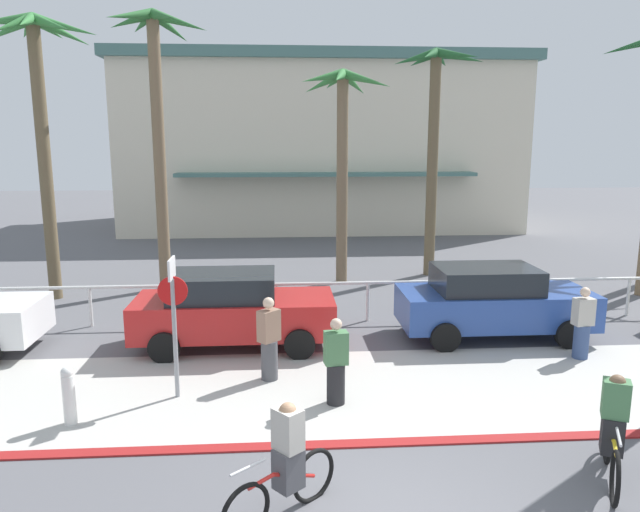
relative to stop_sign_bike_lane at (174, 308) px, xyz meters
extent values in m
plane|color=#5B5B60|center=(2.95, 5.89, -1.68)|extent=(80.00, 80.00, 0.00)
cube|color=beige|center=(2.95, 0.09, -1.67)|extent=(44.00, 4.00, 0.02)
cube|color=maroon|center=(2.95, -1.91, -1.66)|extent=(44.00, 0.24, 0.03)
cube|color=beige|center=(4.10, 22.63, 2.42)|extent=(19.68, 9.49, 8.19)
cube|color=#47706B|center=(4.10, 22.63, 6.76)|extent=(20.28, 10.09, 0.50)
cube|color=#47706B|center=(4.10, 17.39, 1.32)|extent=(13.77, 1.20, 0.16)
cylinder|color=white|center=(2.95, 4.39, -0.68)|extent=(20.75, 0.08, 0.08)
cylinder|color=white|center=(-2.82, 4.39, -1.18)|extent=(0.08, 0.08, 1.00)
cylinder|color=white|center=(-0.51, 4.39, -1.18)|extent=(0.08, 0.08, 1.00)
cylinder|color=white|center=(1.79, 4.39, -1.18)|extent=(0.08, 0.08, 1.00)
cylinder|color=white|center=(4.10, 4.39, -1.18)|extent=(0.08, 0.08, 1.00)
cylinder|color=white|center=(6.40, 4.39, -1.18)|extent=(0.08, 0.08, 1.00)
cylinder|color=white|center=(8.71, 4.39, -1.18)|extent=(0.08, 0.08, 1.00)
cylinder|color=white|center=(11.01, 4.39, -1.18)|extent=(0.08, 0.08, 1.00)
cylinder|color=gray|center=(0.00, 0.00, -0.58)|extent=(0.08, 0.08, 2.20)
cube|color=white|center=(0.00, 0.00, 0.70)|extent=(0.04, 0.56, 0.36)
cylinder|color=red|center=(0.00, 0.00, 0.30)|extent=(0.52, 0.03, 0.52)
cylinder|color=white|center=(-1.56, -0.95, -1.25)|extent=(0.20, 0.20, 0.85)
sphere|color=white|center=(-1.56, -0.95, -0.78)|extent=(0.20, 0.20, 0.20)
cylinder|color=brown|center=(-4.68, 7.24, 2.21)|extent=(0.36, 0.36, 7.77)
cone|color=#387F3D|center=(-3.84, 7.24, 5.89)|extent=(1.77, 0.32, 0.73)
cone|color=#387F3D|center=(-4.09, 7.74, 5.82)|extent=(1.48, 1.31, 0.84)
cone|color=#387F3D|center=(-4.55, 8.01, 5.95)|extent=(0.59, 1.64, 0.60)
cone|color=#387F3D|center=(-5.09, 7.95, 5.95)|extent=(1.12, 1.62, 0.60)
cone|color=#387F3D|center=(-5.46, 7.53, 5.83)|extent=(1.76, 0.90, 0.84)
cone|color=#387F3D|center=(-5.42, 6.98, 5.96)|extent=(1.63, 0.85, 0.58)
cone|color=#387F3D|center=(-4.99, 6.71, 5.83)|extent=(0.96, 1.34, 0.82)
cone|color=#387F3D|center=(-4.54, 6.45, 5.87)|extent=(0.61, 1.72, 0.76)
cone|color=#387F3D|center=(-4.05, 6.71, 5.87)|extent=(1.54, 1.36, 0.76)
cylinder|color=#756047|center=(-1.67, 8.16, 2.37)|extent=(0.36, 0.36, 8.10)
cone|color=#2D6B33|center=(-0.91, 8.16, 6.20)|extent=(1.62, 0.32, 0.75)
cone|color=#2D6B33|center=(-1.28, 8.83, 6.15)|extent=(1.11, 1.61, 0.85)
cone|color=#2D6B33|center=(-2.10, 8.90, 6.29)|extent=(1.16, 1.69, 0.58)
cone|color=#2D6B33|center=(-2.28, 8.16, 6.23)|extent=(1.30, 0.32, 0.70)
cone|color=#2D6B33|center=(-2.13, 7.37, 6.22)|extent=(1.22, 1.79, 0.71)
cone|color=#2D6B33|center=(-1.25, 7.43, 6.24)|extent=(1.15, 1.68, 0.69)
cylinder|color=#756047|center=(3.89, 8.75, 1.60)|extent=(0.36, 0.36, 6.56)
cone|color=#387F3D|center=(4.63, 8.75, 4.69)|extent=(1.56, 0.32, 0.69)
cone|color=#387F3D|center=(4.29, 9.26, 4.62)|extent=(1.12, 1.29, 0.81)
cone|color=#387F3D|center=(3.70, 9.56, 4.73)|extent=(0.69, 1.74, 0.62)
cone|color=#387F3D|center=(3.32, 9.03, 4.62)|extent=(1.38, 0.89, 0.82)
cone|color=#387F3D|center=(3.25, 8.45, 4.73)|extent=(1.48, 0.94, 0.61)
cone|color=#387F3D|center=(3.71, 7.98, 4.71)|extent=(0.68, 1.68, 0.66)
cone|color=#387F3D|center=(4.36, 8.17, 4.70)|extent=(1.23, 1.43, 0.66)
cylinder|color=brown|center=(6.99, 9.56, 1.98)|extent=(0.36, 0.36, 7.31)
cone|color=#235B2D|center=(7.78, 9.56, 5.50)|extent=(1.63, 0.32, 0.59)
cone|color=#235B2D|center=(7.29, 10.08, 5.49)|extent=(0.92, 1.28, 0.60)
cone|color=#235B2D|center=(6.69, 10.08, 5.49)|extent=(0.92, 1.28, 0.61)
cone|color=#235B2D|center=(6.30, 9.56, 5.45)|extent=(1.46, 0.32, 0.68)
cone|color=#235B2D|center=(6.66, 8.98, 5.49)|extent=(0.97, 1.37, 0.61)
cone|color=#235B2D|center=(7.43, 8.80, 5.48)|extent=(1.18, 1.73, 0.63)
cone|color=#235B2D|center=(12.19, 7.22, 5.57)|extent=(1.25, 1.84, 0.59)
cylinder|color=black|center=(-4.16, 3.57, -1.35)|extent=(0.66, 0.22, 0.66)
cube|color=red|center=(0.86, 2.68, -0.95)|extent=(4.40, 1.80, 0.80)
cube|color=#1E2328|center=(0.61, 2.68, -0.27)|extent=(2.29, 1.58, 0.56)
cylinder|color=black|center=(2.26, 3.58, -1.35)|extent=(0.66, 0.22, 0.66)
cylinder|color=black|center=(2.26, 1.78, -1.35)|extent=(0.66, 0.22, 0.66)
cylinder|color=black|center=(-0.55, 3.58, -1.35)|extent=(0.66, 0.22, 0.66)
cylinder|color=black|center=(-0.55, 1.78, -1.35)|extent=(0.66, 0.22, 0.66)
cube|color=#284793|center=(6.86, 2.90, -0.95)|extent=(4.40, 1.80, 0.80)
cube|color=#1E2328|center=(6.61, 2.90, -0.27)|extent=(2.29, 1.58, 0.56)
cylinder|color=black|center=(8.27, 3.80, -1.35)|extent=(0.66, 0.22, 0.66)
cylinder|color=black|center=(8.27, 2.00, -1.35)|extent=(0.66, 0.22, 0.66)
cylinder|color=black|center=(5.45, 3.80, -1.35)|extent=(0.66, 0.22, 0.66)
cylinder|color=black|center=(5.45, 2.00, -1.35)|extent=(0.66, 0.22, 0.66)
torus|color=black|center=(2.26, -3.27, -1.35)|extent=(0.58, 0.52, 0.72)
cylinder|color=red|center=(2.01, -3.49, -1.20)|extent=(0.56, 0.49, 0.35)
cylinder|color=red|center=(1.61, -3.83, -1.06)|extent=(0.32, 0.29, 0.07)
cylinder|color=red|center=(1.94, -3.55, -1.13)|extent=(0.05, 0.05, 0.44)
cylinder|color=silver|center=(1.47, -3.95, -0.80)|extent=(0.40, 0.35, 0.04)
cube|color=#4C4C51|center=(1.94, -3.55, -1.07)|extent=(0.43, 0.42, 0.52)
cube|color=#B7B2A8|center=(1.94, -3.55, -0.55)|extent=(0.42, 0.43, 0.52)
sphere|color=#9E7556|center=(1.94, -3.55, -0.32)|extent=(0.22, 0.22, 0.22)
torus|color=black|center=(6.09, -3.60, -1.35)|extent=(0.36, 0.68, 0.72)
torus|color=black|center=(6.55, -2.60, -1.35)|extent=(0.36, 0.68, 0.72)
cylinder|color=gold|center=(6.41, -2.91, -1.20)|extent=(0.34, 0.65, 0.35)
cylinder|color=gold|center=(6.19, -3.38, -1.06)|extent=(0.21, 0.37, 0.07)
cylinder|color=gold|center=(6.37, -2.99, -1.13)|extent=(0.05, 0.05, 0.44)
cylinder|color=silver|center=(6.11, -3.56, -0.80)|extent=(0.24, 0.47, 0.04)
cube|color=#232326|center=(6.37, -2.99, -1.07)|extent=(0.39, 0.41, 0.52)
cube|color=#4C7F51|center=(6.37, -2.99, -0.55)|extent=(0.42, 0.38, 0.52)
sphere|color=brown|center=(6.37, -2.99, -0.32)|extent=(0.22, 0.22, 0.22)
cylinder|color=#4C4C51|center=(1.64, 0.69, -1.28)|extent=(0.45, 0.45, 0.79)
cube|color=#93705B|center=(1.64, 0.69, -0.58)|extent=(0.47, 0.46, 0.61)
sphere|color=beige|center=(1.64, 0.69, -0.14)|extent=(0.22, 0.22, 0.22)
cylinder|color=#384C7A|center=(8.20, 1.38, -1.30)|extent=(0.36, 0.36, 0.75)
cube|color=#B7B2A8|center=(8.20, 1.38, -0.64)|extent=(0.43, 0.31, 0.58)
sphere|color=beige|center=(8.20, 1.38, -0.22)|extent=(0.21, 0.21, 0.21)
cylinder|color=#232326|center=(2.82, -0.48, -1.30)|extent=(0.36, 0.36, 0.75)
cube|color=#4C7F51|center=(2.82, -0.48, -0.64)|extent=(0.43, 0.31, 0.58)
sphere|color=beige|center=(2.82, -0.48, -0.21)|extent=(0.21, 0.21, 0.21)
camera|label=1|loc=(1.86, -10.25, 2.89)|focal=33.61mm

